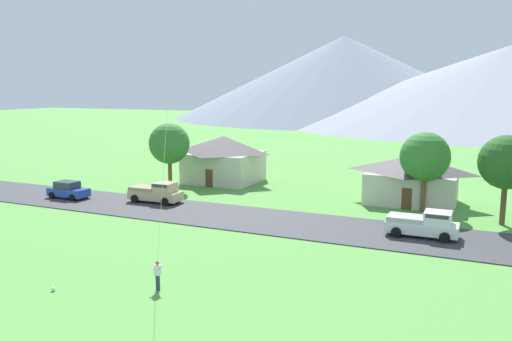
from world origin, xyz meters
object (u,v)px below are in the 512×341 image
(parked_car_blue_mid_west, at_px, (68,190))
(tree_near_left, at_px, (425,157))
(soccer_ball, at_px, (53,289))
(pickup_truck_sand_east_side, at_px, (157,192))
(house_leftmost, at_px, (412,178))
(house_left_center, at_px, (224,158))
(tree_center, at_px, (507,162))
(tree_left_of_center, at_px, (169,144))
(pickup_truck_white_west_side, at_px, (424,224))

(parked_car_blue_mid_west, bearing_deg, tree_near_left, 15.03)
(soccer_ball, bearing_deg, pickup_truck_sand_east_side, 109.94)
(house_leftmost, distance_m, parked_car_blue_mid_west, 34.07)
(pickup_truck_sand_east_side, bearing_deg, tree_near_left, 16.06)
(parked_car_blue_mid_west, bearing_deg, house_left_center, 55.67)
(house_leftmost, relative_size, tree_center, 1.21)
(house_left_center, distance_m, tree_center, 30.78)
(tree_left_of_center, bearing_deg, soccer_ball, -69.49)
(tree_left_of_center, distance_m, pickup_truck_white_west_side, 28.88)
(house_leftmost, relative_size, pickup_truck_sand_east_side, 1.71)
(pickup_truck_white_west_side, height_order, soccer_ball, pickup_truck_white_west_side)
(tree_near_left, distance_m, soccer_ball, 32.39)
(tree_left_of_center, relative_size, parked_car_blue_mid_west, 1.72)
(house_left_center, height_order, pickup_truck_sand_east_side, house_left_center)
(pickup_truck_sand_east_side, bearing_deg, pickup_truck_white_west_side, -3.56)
(tree_center, xyz_separation_m, pickup_truck_white_west_side, (-5.46, -6.41, -4.09))
(soccer_ball, bearing_deg, house_leftmost, 63.82)
(house_leftmost, distance_m, pickup_truck_sand_east_side, 24.73)
(parked_car_blue_mid_west, bearing_deg, tree_center, 9.84)
(tree_near_left, height_order, soccer_ball, tree_near_left)
(tree_center, bearing_deg, house_left_center, 165.31)
(house_left_center, distance_m, pickup_truck_white_west_side, 28.14)
(house_left_center, distance_m, parked_car_blue_mid_west, 17.87)
(house_leftmost, height_order, pickup_truck_white_west_side, house_leftmost)
(parked_car_blue_mid_west, distance_m, pickup_truck_sand_east_side, 9.50)
(tree_center, xyz_separation_m, parked_car_blue_mid_west, (-39.71, -6.89, -4.28))
(house_leftmost, bearing_deg, tree_near_left, -66.04)
(tree_center, bearing_deg, tree_left_of_center, 177.64)
(tree_near_left, relative_size, pickup_truck_white_west_side, 1.39)
(tree_near_left, height_order, parked_car_blue_mid_west, tree_near_left)
(house_left_center, height_order, tree_near_left, tree_near_left)
(house_leftmost, height_order, pickup_truck_sand_east_side, house_leftmost)
(pickup_truck_white_west_side, relative_size, pickup_truck_sand_east_side, 0.99)
(house_leftmost, distance_m, tree_center, 9.87)
(pickup_truck_white_west_side, bearing_deg, tree_near_left, 96.87)
(house_leftmost, bearing_deg, tree_center, -33.54)
(house_left_center, xyz_separation_m, pickup_truck_white_west_side, (24.23, -14.20, -1.76))
(tree_center, relative_size, soccer_ball, 30.71)
(soccer_ball, bearing_deg, pickup_truck_white_west_side, 47.34)
(house_leftmost, xyz_separation_m, tree_center, (7.91, -5.24, 2.74))
(tree_near_left, height_order, tree_left_of_center, tree_left_of_center)
(tree_near_left, xyz_separation_m, pickup_truck_white_west_side, (1.02, -8.45, -3.92))
(tree_left_of_center, relative_size, pickup_truck_sand_east_side, 1.38)
(pickup_truck_white_west_side, bearing_deg, parked_car_blue_mid_west, -179.21)
(house_leftmost, bearing_deg, pickup_truck_white_west_side, -78.16)
(house_left_center, xyz_separation_m, pickup_truck_sand_east_side, (-0.74, -12.65, -1.76))
(house_leftmost, height_order, tree_left_of_center, tree_left_of_center)
(pickup_truck_sand_east_side, bearing_deg, house_left_center, 86.63)
(tree_near_left, xyz_separation_m, pickup_truck_sand_east_side, (-23.95, -6.90, -3.92))
(tree_near_left, height_order, tree_center, tree_center)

